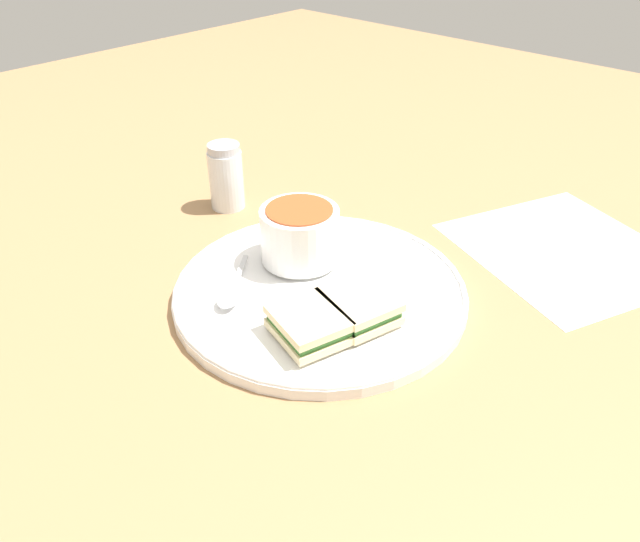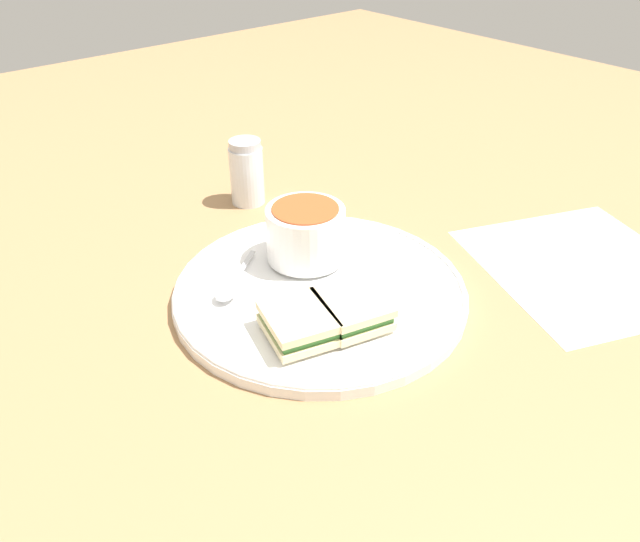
# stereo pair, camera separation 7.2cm
# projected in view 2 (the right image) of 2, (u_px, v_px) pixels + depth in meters

# --- Properties ---
(ground_plane) EXTENTS (2.40, 2.40, 0.00)m
(ground_plane) POSITION_uv_depth(u_px,v_px,m) (320.00, 296.00, 0.74)
(ground_plane) COLOR #9E754C
(plate) EXTENTS (0.34, 0.34, 0.02)m
(plate) POSITION_uv_depth(u_px,v_px,m) (320.00, 290.00, 0.73)
(plate) COLOR white
(plate) RESTS_ON ground_plane
(soup_bowl) EXTENTS (0.10, 0.10, 0.07)m
(soup_bowl) POSITION_uv_depth(u_px,v_px,m) (306.00, 233.00, 0.76)
(soup_bowl) COLOR white
(soup_bowl) RESTS_ON plate
(spoon) EXTENTS (0.10, 0.08, 0.01)m
(spoon) POSITION_uv_depth(u_px,v_px,m) (229.00, 289.00, 0.71)
(spoon) COLOR silver
(spoon) RESTS_ON plate
(sandwich_half_near) EXTENTS (0.08, 0.09, 0.03)m
(sandwich_half_near) POSITION_uv_depth(u_px,v_px,m) (298.00, 323.00, 0.65)
(sandwich_half_near) COLOR beige
(sandwich_half_near) RESTS_ON plate
(sandwich_half_far) EXTENTS (0.08, 0.09, 0.03)m
(sandwich_half_far) POSITION_uv_depth(u_px,v_px,m) (352.00, 309.00, 0.67)
(sandwich_half_far) COLOR beige
(sandwich_half_far) RESTS_ON plate
(salt_shaker) EXTENTS (0.05, 0.05, 0.10)m
(salt_shaker) POSITION_uv_depth(u_px,v_px,m) (247.00, 172.00, 0.92)
(salt_shaker) COLOR silver
(salt_shaker) RESTS_ON ground_plane
(menu_sheet) EXTENTS (0.33, 0.34, 0.00)m
(menu_sheet) POSITION_uv_depth(u_px,v_px,m) (585.00, 267.00, 0.79)
(menu_sheet) COLOR white
(menu_sheet) RESTS_ON ground_plane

